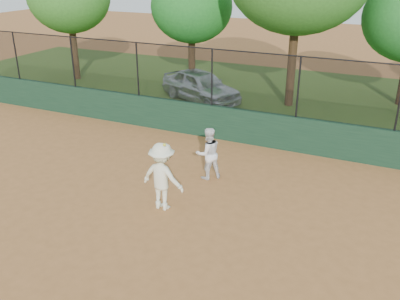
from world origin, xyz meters
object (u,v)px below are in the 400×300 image
at_px(parked_car, 201,86).
at_px(player_main, 162,177).
at_px(tree_1, 191,7).
at_px(player_second, 208,153).

relative_size(parked_car, player_main, 2.06).
bearing_deg(tree_1, player_main, -67.62).
height_order(player_second, player_main, player_main).
height_order(player_main, tree_1, tree_1).
xyz_separation_m(parked_car, player_second, (3.44, -6.97, 0.08)).
distance_m(parked_car, player_main, 9.56).
height_order(player_second, tree_1, tree_1).
relative_size(player_second, player_main, 0.78).
relative_size(parked_car, tree_1, 0.74).
bearing_deg(tree_1, parked_car, -57.76).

